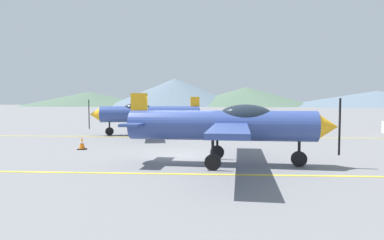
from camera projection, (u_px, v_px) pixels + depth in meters
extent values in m
plane|color=slate|center=(181.00, 157.00, 13.47)|extent=(400.00, 400.00, 0.00)
cube|color=yellow|center=(172.00, 174.00, 10.39)|extent=(80.00, 0.16, 0.01)
cube|color=yellow|center=(192.00, 137.00, 21.12)|extent=(80.00, 0.16, 0.01)
cylinder|color=#33478C|center=(221.00, 125.00, 11.89)|extent=(6.76, 1.64, 1.08)
cone|color=#F2A519|center=(328.00, 127.00, 11.35)|extent=(0.76, 0.98, 0.92)
cube|color=black|center=(340.00, 127.00, 11.30)|extent=(0.05, 0.12, 1.97)
ellipsoid|color=#1E2833|center=(246.00, 117.00, 11.74)|extent=(2.04, 1.05, 0.89)
cube|color=#33478C|center=(232.00, 124.00, 11.83)|extent=(1.81, 8.72, 0.16)
cube|color=#33478C|center=(139.00, 123.00, 12.32)|extent=(0.90, 2.61, 0.10)
cube|color=#F2A519|center=(139.00, 109.00, 12.29)|extent=(0.63, 0.17, 1.18)
cylinder|color=black|center=(299.00, 145.00, 11.53)|extent=(0.10, 0.10, 0.99)
cylinder|color=black|center=(299.00, 159.00, 11.55)|extent=(0.56, 0.16, 0.55)
cylinder|color=black|center=(213.00, 148.00, 10.88)|extent=(0.10, 0.10, 0.99)
cylinder|color=black|center=(213.00, 162.00, 10.91)|extent=(0.56, 0.16, 0.55)
cylinder|color=black|center=(217.00, 140.00, 13.02)|extent=(0.10, 0.10, 0.99)
cylinder|color=black|center=(217.00, 152.00, 13.05)|extent=(0.56, 0.16, 0.55)
cylinder|color=#33478C|center=(151.00, 114.00, 22.39)|extent=(6.78, 2.19, 1.08)
cone|color=#F2A519|center=(95.00, 114.00, 22.00)|extent=(0.83, 1.02, 0.92)
cube|color=black|center=(89.00, 114.00, 21.96)|extent=(0.06, 0.12, 1.97)
ellipsoid|color=#1E2833|center=(137.00, 109.00, 22.28)|extent=(2.09, 1.20, 0.89)
cube|color=#33478C|center=(145.00, 113.00, 22.35)|extent=(2.52, 8.72, 0.16)
cube|color=#33478C|center=(195.00, 113.00, 22.72)|extent=(1.11, 2.64, 0.10)
cube|color=#F2A519|center=(195.00, 105.00, 22.69)|extent=(0.63, 0.22, 1.18)
cylinder|color=black|center=(109.00, 124.00, 22.14)|extent=(0.10, 0.10, 0.99)
cylinder|color=black|center=(110.00, 131.00, 22.16)|extent=(0.56, 0.21, 0.55)
cylinder|color=black|center=(154.00, 123.00, 23.53)|extent=(0.10, 0.10, 0.99)
cylinder|color=black|center=(154.00, 130.00, 23.56)|extent=(0.56, 0.21, 0.55)
cylinder|color=black|center=(153.00, 125.00, 21.38)|extent=(0.10, 0.10, 0.99)
cylinder|color=black|center=(153.00, 132.00, 21.41)|extent=(0.56, 0.21, 0.55)
cube|color=black|center=(82.00, 149.00, 15.71)|extent=(0.36, 0.36, 0.04)
cone|color=orange|center=(82.00, 143.00, 15.69)|extent=(0.29, 0.29, 0.55)
cylinder|color=white|center=(82.00, 142.00, 15.69)|extent=(0.20, 0.20, 0.08)
cone|color=#4C6651|center=(89.00, 99.00, 169.85)|extent=(67.40, 67.40, 7.23)
cone|color=slate|center=(175.00, 92.00, 161.15)|extent=(65.14, 65.14, 13.49)
cone|color=#4C6651|center=(246.00, 97.00, 157.29)|extent=(64.77, 64.77, 9.11)
cone|color=slate|center=(377.00, 99.00, 145.74)|extent=(86.82, 86.82, 6.97)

